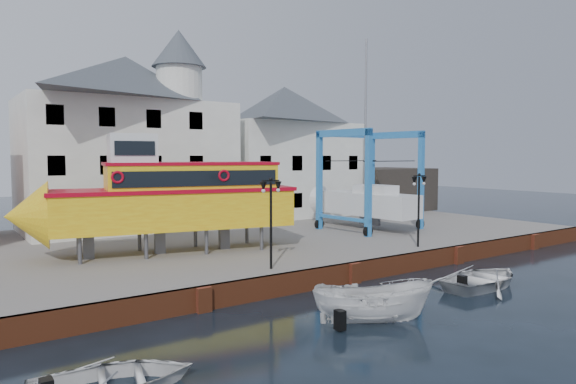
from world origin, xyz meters
TOP-DOWN VIEW (x-y plane):
  - ground at (0.00, 0.00)m, footprint 140.00×140.00m
  - hardstanding at (0.00, 11.00)m, footprint 44.00×22.00m
  - quay_wall at (-0.00, 0.10)m, footprint 44.00×0.47m
  - building_white_main at (-4.87, 18.39)m, footprint 14.00×8.30m
  - building_white_right at (9.00, 19.00)m, footprint 12.00×8.00m
  - shed_dark at (19.00, 17.00)m, footprint 8.00×7.00m
  - lamp_post_left at (-4.00, 1.20)m, footprint 1.12×0.32m
  - lamp_post_right at (6.00, 1.20)m, footprint 1.12×0.32m
  - tour_boat at (-6.77, 7.71)m, footprint 14.83×6.20m
  - travel_lift at (8.74, 8.85)m, footprint 6.62×9.00m
  - motorboat_a at (-3.43, -4.83)m, footprint 4.71×3.83m
  - motorboat_b at (4.57, -4.01)m, footprint 5.31×3.99m

SIDE VIEW (x-z plane):
  - ground at x=0.00m, z-range 0.00..0.00m
  - motorboat_a at x=-3.43m, z-range -0.87..0.87m
  - motorboat_b at x=4.57m, z-range -0.52..0.52m
  - hardstanding at x=0.00m, z-range 0.00..1.00m
  - quay_wall at x=0.00m, z-range 0.00..1.00m
  - shed_dark at x=19.00m, z-range 1.00..5.00m
  - travel_lift at x=8.74m, z-range -3.45..9.92m
  - tour_boat at x=-6.77m, z-range 0.82..7.11m
  - lamp_post_left at x=-4.00m, z-range 2.07..6.27m
  - lamp_post_right at x=6.00m, z-range 2.07..6.27m
  - building_white_right at x=9.00m, z-range 1.00..12.20m
  - building_white_main at x=-4.87m, z-range 0.34..14.34m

